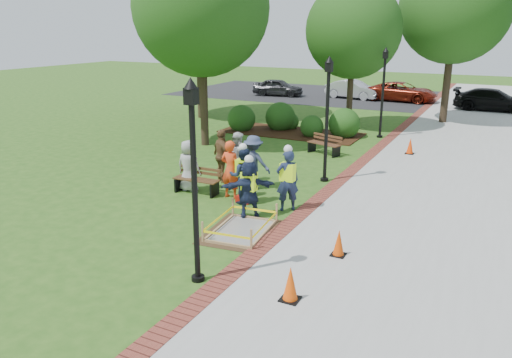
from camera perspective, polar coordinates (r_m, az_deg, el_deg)
The scene contains 35 objects.
ground at distance 13.79m, azimuth -4.13°, elevation -5.00°, with size 100.00×100.00×0.00m, color #285116.
sidewalk at distance 21.61m, azimuth 21.74°, elevation 2.00°, with size 6.00×60.00×0.02m, color #9E9E99.
brick_edging at distance 22.10m, azimuth 13.37°, elevation 3.09°, with size 0.50×60.00×0.03m, color maroon.
mulch_bed at distance 25.40m, azimuth 4.02°, elevation 5.31°, with size 7.00×3.00×0.05m, color #381E0F.
parking_lot at distance 38.85m, azimuth 17.02°, elevation 8.67°, with size 36.00×12.00×0.01m, color black.
wet_concrete_pad at distance 13.08m, azimuth -1.69°, elevation -5.12°, with size 1.94×2.47×0.55m.
bench_near at distance 16.17m, azimuth -6.79°, elevation -0.73°, with size 1.55×0.56×0.83m.
bench_far at distance 21.21m, azimuth 7.77°, elevation 3.50°, with size 1.57×0.95×0.81m.
cone_front at distance 9.95m, azimuth 3.95°, elevation -11.93°, with size 0.37×0.37×0.74m.
cone_back at distance 11.89m, azimuth 9.43°, elevation -7.28°, with size 0.33×0.33×0.66m.
cone_far at distance 21.98m, azimuth 17.20°, elevation 3.58°, with size 0.35×0.35×0.70m.
toolbox at distance 15.24m, azimuth -1.46°, elevation -2.34°, with size 0.44×0.24×0.22m, color #A5160C.
lamp_near at distance 9.96m, azimuth -7.12°, elevation 1.25°, with size 0.28×0.28×4.26m.
lamp_mid at distance 17.03m, azimuth 8.14°, elevation 7.79°, with size 0.28×0.28×4.26m.
lamp_far at distance 24.67m, azimuth 14.34°, elevation 10.27°, with size 0.28×0.28×4.26m.
tree_left at distance 22.35m, azimuth -6.30°, elevation 18.91°, with size 5.83×5.83×8.86m.
tree_back at distance 26.60m, azimuth 11.07°, elevation 16.34°, with size 4.84×4.84×7.41m.
tree_right at distance 29.72m, azimuth 21.80°, elevation 17.69°, with size 5.84×5.84×9.03m.
shrub_a at distance 25.98m, azimuth -1.66°, elevation 5.56°, with size 1.44×1.44×1.44m, color #204C15.
shrub_b at distance 26.23m, azimuth 2.77°, elevation 5.66°, with size 1.55×1.55×1.55m, color #204C15.
shrub_c at distance 24.65m, azimuth 6.37°, elevation 4.83°, with size 1.14×1.14×1.14m, color #204C15.
shrub_d at distance 24.79m, azimuth 9.98°, elevation 4.75°, with size 1.52×1.52×1.52m, color #204C15.
shrub_e at distance 26.39m, azimuth 3.87°, elevation 5.71°, with size 0.95×0.95×0.95m, color #204C15.
casual_person_a at distance 16.30m, azimuth -7.71°, elevation 1.50°, with size 0.55×0.37×1.69m.
casual_person_b at distance 15.48m, azimuth -2.92°, elevation 1.09°, with size 0.61×0.41×1.84m.
casual_person_c at distance 17.10m, azimuth -2.02°, elevation 2.50°, with size 0.64×0.66×1.75m.
casual_person_d at distance 17.13m, azimuth -3.93°, elevation 2.64°, with size 0.70×0.64×1.84m.
casual_person_e at distance 16.35m, azimuth -0.31°, elevation 1.90°, with size 0.58×0.38×1.79m.
hivis_worker_a at distance 13.85m, azimuth -0.80°, elevation -0.89°, with size 0.63×0.60×1.82m.
hivis_worker_b at distance 14.39m, azimuth 3.62°, elevation 0.05°, with size 0.69×0.64×1.97m.
hivis_worker_c at distance 14.99m, azimuth -1.49°, elevation 0.60°, with size 0.65×0.56×1.87m.
parked_car_a at distance 39.33m, azimuth 2.53°, elevation 9.48°, with size 4.39×1.91×1.43m, color #2A2A2D.
parked_car_b at distance 38.43m, azimuth 10.99°, elevation 9.01°, with size 4.53×1.97×1.48m, color #BBBAC0.
parked_car_c at distance 37.87m, azimuth 16.25°, elevation 8.53°, with size 4.55×1.98×1.48m, color maroon.
parked_car_d at distance 35.54m, azimuth 25.34°, elevation 7.06°, with size 4.61×2.01×1.50m, color black.
Camera 1 is at (6.66, -10.92, 5.17)m, focal length 35.00 mm.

